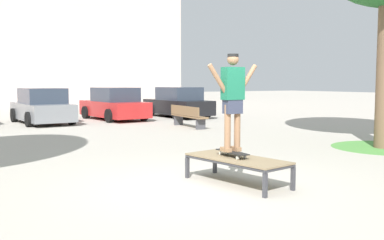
{
  "coord_description": "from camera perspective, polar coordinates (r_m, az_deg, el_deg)",
  "views": [
    {
      "loc": [
        -3.98,
        -6.2,
        1.76
      ],
      "look_at": [
        0.58,
        1.31,
        1.0
      ],
      "focal_mm": 41.17,
      "sensor_mm": 36.0,
      "label": 1
    }
  ],
  "objects": [
    {
      "name": "ground_plane",
      "position": [
        7.57,
        1.42,
        -8.5
      ],
      "size": [
        120.0,
        120.0,
        0.0
      ],
      "primitive_type": "plane",
      "color": "#B2AA9E"
    },
    {
      "name": "car_black",
      "position": [
        22.08,
        -1.84,
        2.18
      ],
      "size": [
        2.07,
        4.28,
        1.5
      ],
      "color": "black",
      "rests_on": "ground"
    },
    {
      "name": "car_red",
      "position": [
        20.84,
        -10.04,
        1.94
      ],
      "size": [
        2.18,
        4.33,
        1.5
      ],
      "color": "red",
      "rests_on": "ground"
    },
    {
      "name": "car_grey",
      "position": [
        19.75,
        -18.86,
        1.59
      ],
      "size": [
        2.07,
        4.28,
        1.5
      ],
      "color": "slate",
      "rests_on": "ground"
    },
    {
      "name": "park_bench",
      "position": [
        17.11,
        -0.57,
        0.56
      ],
      "size": [
        0.61,
        2.43,
        0.83
      ],
      "color": "brown",
      "rests_on": "ground"
    },
    {
      "name": "skateboard",
      "position": [
        7.72,
        5.23,
        -4.19
      ],
      "size": [
        0.25,
        0.81,
        0.09
      ],
      "color": "black",
      "rests_on": "skate_box"
    },
    {
      "name": "skater",
      "position": [
        7.63,
        5.28,
        3.2
      ],
      "size": [
        1.0,
        0.3,
        1.69
      ],
      "color": "#8E6647",
      "rests_on": "skateboard"
    },
    {
      "name": "skate_box",
      "position": [
        7.66,
        5.85,
        -5.2
      ],
      "size": [
        1.06,
        2.0,
        0.46
      ],
      "color": "#38383D",
      "rests_on": "ground"
    }
  ]
}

